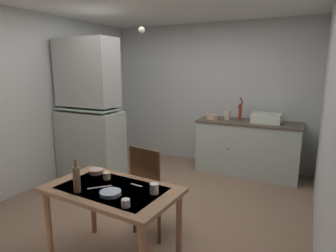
{
  "coord_description": "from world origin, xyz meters",
  "views": [
    {
      "loc": [
        1.72,
        -2.91,
        1.75
      ],
      "look_at": [
        0.26,
        -0.02,
        1.09
      ],
      "focal_mm": 30.59,
      "sensor_mm": 36.0,
      "label": 1
    }
  ],
  "objects_px": {
    "glass_bottle": "(77,179)",
    "teacup_mint": "(154,189)",
    "dining_table": "(112,199)",
    "mixing_bowl_counter": "(212,117)",
    "hand_pump": "(240,110)",
    "chair_far_side": "(152,189)",
    "sink_basin": "(266,118)",
    "hutch_cabinet": "(89,116)",
    "serving_bowl_wide": "(96,171)"
  },
  "relations": [
    {
      "from": "glass_bottle",
      "to": "teacup_mint",
      "type": "bearing_deg",
      "value": 24.61
    },
    {
      "from": "dining_table",
      "to": "glass_bottle",
      "type": "bearing_deg",
      "value": -135.62
    },
    {
      "from": "mixing_bowl_counter",
      "to": "dining_table",
      "type": "distance_m",
      "value": 2.81
    },
    {
      "from": "glass_bottle",
      "to": "hand_pump",
      "type": "bearing_deg",
      "value": 78.38
    },
    {
      "from": "glass_bottle",
      "to": "chair_far_side",
      "type": "bearing_deg",
      "value": 69.84
    },
    {
      "from": "chair_far_side",
      "to": "hand_pump",
      "type": "bearing_deg",
      "value": 81.3
    },
    {
      "from": "sink_basin",
      "to": "hutch_cabinet",
      "type": "bearing_deg",
      "value": -150.78
    },
    {
      "from": "mixing_bowl_counter",
      "to": "dining_table",
      "type": "relative_size",
      "value": 0.18
    },
    {
      "from": "sink_basin",
      "to": "mixing_bowl_counter",
      "type": "bearing_deg",
      "value": -176.76
    },
    {
      "from": "sink_basin",
      "to": "glass_bottle",
      "type": "xyz_separation_m",
      "value": [
        -1.07,
        -3.04,
        -0.12
      ]
    },
    {
      "from": "chair_far_side",
      "to": "serving_bowl_wide",
      "type": "xyz_separation_m",
      "value": [
        -0.43,
        -0.35,
        0.25
      ]
    },
    {
      "from": "mixing_bowl_counter",
      "to": "teacup_mint",
      "type": "height_order",
      "value": "mixing_bowl_counter"
    },
    {
      "from": "hand_pump",
      "to": "glass_bottle",
      "type": "xyz_separation_m",
      "value": [
        -0.63,
        -3.09,
        -0.21
      ]
    },
    {
      "from": "teacup_mint",
      "to": "hutch_cabinet",
      "type": "bearing_deg",
      "value": 144.07
    },
    {
      "from": "serving_bowl_wide",
      "to": "teacup_mint",
      "type": "bearing_deg",
      "value": -10.76
    },
    {
      "from": "sink_basin",
      "to": "chair_far_side",
      "type": "relative_size",
      "value": 0.45
    },
    {
      "from": "sink_basin",
      "to": "glass_bottle",
      "type": "height_order",
      "value": "sink_basin"
    },
    {
      "from": "hutch_cabinet",
      "to": "sink_basin",
      "type": "height_order",
      "value": "hutch_cabinet"
    },
    {
      "from": "dining_table",
      "to": "sink_basin",
      "type": "bearing_deg",
      "value": 73.09
    },
    {
      "from": "hand_pump",
      "to": "dining_table",
      "type": "height_order",
      "value": "hand_pump"
    },
    {
      "from": "sink_basin",
      "to": "serving_bowl_wide",
      "type": "relative_size",
      "value": 3.31
    },
    {
      "from": "hand_pump",
      "to": "mixing_bowl_counter",
      "type": "distance_m",
      "value": 0.48
    },
    {
      "from": "chair_far_side",
      "to": "teacup_mint",
      "type": "bearing_deg",
      "value": -57.83
    },
    {
      "from": "hand_pump",
      "to": "sink_basin",
      "type": "bearing_deg",
      "value": -5.98
    },
    {
      "from": "sink_basin",
      "to": "glass_bottle",
      "type": "bearing_deg",
      "value": -109.32
    },
    {
      "from": "sink_basin",
      "to": "serving_bowl_wide",
      "type": "height_order",
      "value": "sink_basin"
    },
    {
      "from": "sink_basin",
      "to": "mixing_bowl_counter",
      "type": "distance_m",
      "value": 0.89
    },
    {
      "from": "serving_bowl_wide",
      "to": "hutch_cabinet",
      "type": "bearing_deg",
      "value": 133.67
    },
    {
      "from": "serving_bowl_wide",
      "to": "glass_bottle",
      "type": "xyz_separation_m",
      "value": [
        0.15,
        -0.41,
        0.1
      ]
    },
    {
      "from": "hand_pump",
      "to": "glass_bottle",
      "type": "distance_m",
      "value": 3.16
    },
    {
      "from": "hand_pump",
      "to": "serving_bowl_wide",
      "type": "height_order",
      "value": "hand_pump"
    },
    {
      "from": "sink_basin",
      "to": "chair_far_side",
      "type": "height_order",
      "value": "sink_basin"
    },
    {
      "from": "hutch_cabinet",
      "to": "dining_table",
      "type": "xyz_separation_m",
      "value": [
        1.57,
        -1.49,
        -0.39
      ]
    },
    {
      "from": "mixing_bowl_counter",
      "to": "serving_bowl_wide",
      "type": "distance_m",
      "value": 2.61
    },
    {
      "from": "teacup_mint",
      "to": "glass_bottle",
      "type": "height_order",
      "value": "glass_bottle"
    },
    {
      "from": "hutch_cabinet",
      "to": "sink_basin",
      "type": "xyz_separation_m",
      "value": [
        2.43,
        1.36,
        -0.05
      ]
    },
    {
      "from": "dining_table",
      "to": "serving_bowl_wide",
      "type": "bearing_deg",
      "value": 148.85
    },
    {
      "from": "sink_basin",
      "to": "hand_pump",
      "type": "height_order",
      "value": "hand_pump"
    },
    {
      "from": "chair_far_side",
      "to": "hutch_cabinet",
      "type": "bearing_deg",
      "value": 150.66
    },
    {
      "from": "sink_basin",
      "to": "glass_bottle",
      "type": "distance_m",
      "value": 3.23
    },
    {
      "from": "hutch_cabinet",
      "to": "serving_bowl_wide",
      "type": "distance_m",
      "value": 1.78
    },
    {
      "from": "hutch_cabinet",
      "to": "glass_bottle",
      "type": "distance_m",
      "value": 2.17
    },
    {
      "from": "hand_pump",
      "to": "serving_bowl_wide",
      "type": "bearing_deg",
      "value": -106.28
    },
    {
      "from": "sink_basin",
      "to": "hand_pump",
      "type": "bearing_deg",
      "value": 174.02
    },
    {
      "from": "sink_basin",
      "to": "teacup_mint",
      "type": "bearing_deg",
      "value": -99.81
    },
    {
      "from": "hutch_cabinet",
      "to": "glass_bottle",
      "type": "relative_size",
      "value": 7.54
    },
    {
      "from": "mixing_bowl_counter",
      "to": "serving_bowl_wide",
      "type": "relative_size",
      "value": 1.64
    },
    {
      "from": "mixing_bowl_counter",
      "to": "serving_bowl_wide",
      "type": "xyz_separation_m",
      "value": [
        -0.33,
        -2.58,
        -0.18
      ]
    },
    {
      "from": "serving_bowl_wide",
      "to": "dining_table",
      "type": "bearing_deg",
      "value": -31.15
    },
    {
      "from": "dining_table",
      "to": "glass_bottle",
      "type": "distance_m",
      "value": 0.36
    }
  ]
}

